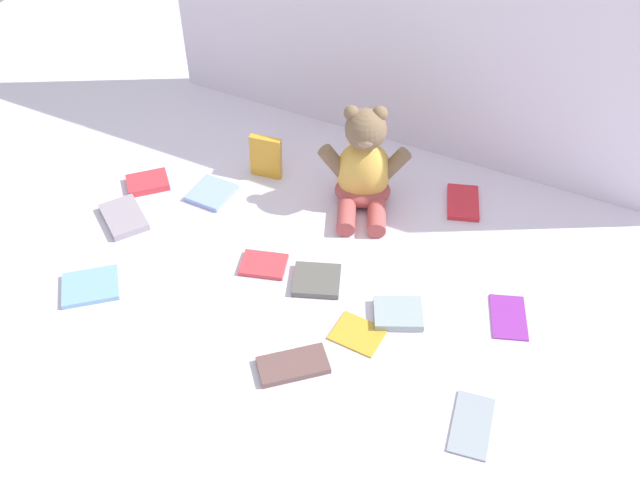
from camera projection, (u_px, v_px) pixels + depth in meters
name	position (u px, v px, depth m)	size (l,w,h in m)	color
ground_plane	(342.00, 245.00, 1.66)	(3.20, 3.20, 0.00)	silver
backdrop_drape	(424.00, 20.00, 1.69)	(1.41, 0.03, 0.72)	silver
teddy_bear	(364.00, 170.00, 1.70)	(0.22, 0.23, 0.27)	#E5B24C
book_case_0	(472.00, 424.00, 1.32)	(0.07, 0.13, 0.01)	#8C98A3
book_case_1	(212.00, 193.00, 1.78)	(0.10, 0.10, 0.01)	#89A4E7
book_case_2	(398.00, 314.00, 1.50)	(0.08, 0.10, 0.02)	#90A2A7
book_case_3	(264.00, 265.00, 1.61)	(0.07, 0.10, 0.01)	#CF3A42
book_case_4	(463.00, 202.00, 1.76)	(0.08, 0.12, 0.01)	red
book_case_5	(124.00, 217.00, 1.71)	(0.09, 0.13, 0.02)	#988D9B
book_case_6	(317.00, 280.00, 1.57)	(0.09, 0.10, 0.01)	#585651
book_case_7	(293.00, 365.00, 1.41)	(0.07, 0.14, 0.01)	brown
book_case_8	(509.00, 316.00, 1.50)	(0.07, 0.12, 0.01)	purple
book_case_9	(90.00, 286.00, 1.56)	(0.10, 0.12, 0.01)	#76A6D1
book_case_10	(266.00, 157.00, 1.80)	(0.08, 0.02, 0.11)	gold
book_case_11	(358.00, 333.00, 1.47)	(0.08, 0.10, 0.01)	gold
book_case_12	(148.00, 183.00, 1.81)	(0.08, 0.10, 0.02)	#D2343E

